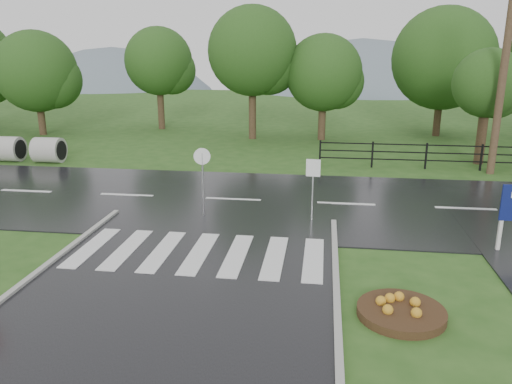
# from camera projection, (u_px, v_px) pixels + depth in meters

# --- Properties ---
(ground) EXTENTS (120.00, 120.00, 0.00)m
(ground) POSITION_uv_depth(u_px,v_px,m) (127.00, 371.00, 8.40)
(ground) COLOR #2A511B
(ground) RESTS_ON ground
(main_road) EXTENTS (90.00, 8.00, 0.04)m
(main_road) POSITION_uv_depth(u_px,v_px,m) (233.00, 200.00, 17.93)
(main_road) COLOR black
(main_road) RESTS_ON ground
(crosswalk) EXTENTS (6.50, 2.80, 0.02)m
(crosswalk) POSITION_uv_depth(u_px,v_px,m) (199.00, 253.00, 13.15)
(crosswalk) COLOR silver
(crosswalk) RESTS_ON ground
(fence_west) EXTENTS (9.58, 0.08, 1.20)m
(fence_west) POSITION_uv_depth(u_px,v_px,m) (426.00, 153.00, 22.43)
(fence_west) COLOR black
(fence_west) RESTS_ON ground
(hills) EXTENTS (102.00, 48.00, 48.00)m
(hills) POSITION_uv_depth(u_px,v_px,m) (324.00, 195.00, 74.13)
(hills) COLOR slate
(hills) RESTS_ON ground
(treeline) EXTENTS (83.20, 5.20, 10.00)m
(treeline) POSITION_uv_depth(u_px,v_px,m) (289.00, 136.00, 31.13)
(treeline) COLOR #1E4515
(treeline) RESTS_ON ground
(flower_bed) EXTENTS (1.78, 1.78, 0.36)m
(flower_bed) POSITION_uv_depth(u_px,v_px,m) (401.00, 311.00, 10.10)
(flower_bed) COLOR #332111
(flower_bed) RESTS_ON ground
(reg_sign_small) EXTENTS (0.44, 0.07, 2.00)m
(reg_sign_small) POSITION_uv_depth(u_px,v_px,m) (313.00, 177.00, 15.38)
(reg_sign_small) COLOR #939399
(reg_sign_small) RESTS_ON ground
(reg_sign_round) EXTENTS (0.52, 0.12, 2.27)m
(reg_sign_round) POSITION_uv_depth(u_px,v_px,m) (203.00, 174.00, 15.76)
(reg_sign_round) COLOR #939399
(reg_sign_round) RESTS_ON ground
(utility_pole_east) EXTENTS (1.70, 0.32, 9.57)m
(utility_pole_east) POSITION_uv_depth(u_px,v_px,m) (505.00, 59.00, 20.47)
(utility_pole_east) COLOR #473523
(utility_pole_east) RESTS_ON ground
(entrance_tree_left) EXTENTS (3.14, 3.14, 5.33)m
(entrance_tree_left) POSITION_uv_depth(u_px,v_px,m) (488.00, 84.00, 22.68)
(entrance_tree_left) COLOR #3D2B1C
(entrance_tree_left) RESTS_ON ground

